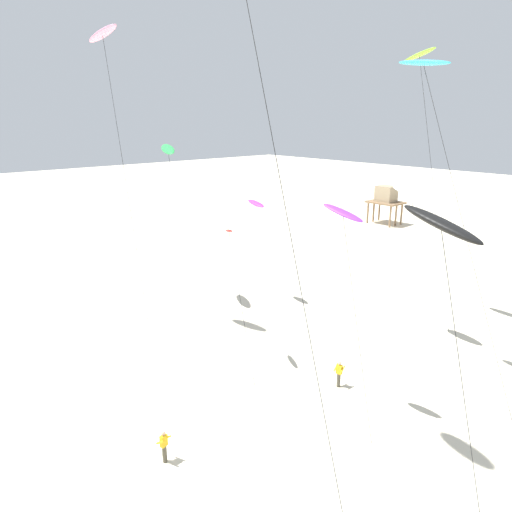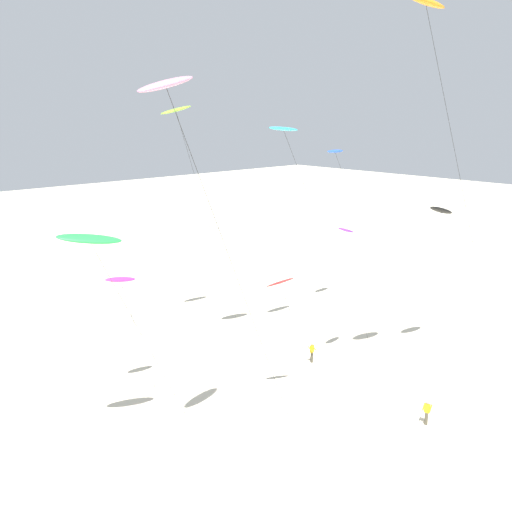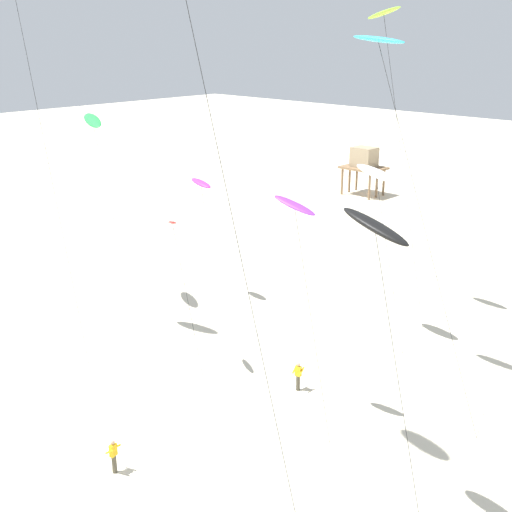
% 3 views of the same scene
% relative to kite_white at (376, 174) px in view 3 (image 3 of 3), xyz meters
% --- Properties ---
extents(ground_plane, '(260.00, 260.00, 0.00)m').
position_rel_kite_white_xyz_m(ground_plane, '(-2.78, -18.82, -10.58)').
color(ground_plane, beige).
extents(kite_white, '(4.82, 1.47, 11.13)m').
position_rel_kite_white_xyz_m(kite_white, '(0.00, 0.00, 0.00)').
color(kite_white, white).
rests_on(kite_white, ground).
extents(kite_green, '(7.12, 2.30, 13.58)m').
position_rel_kite_white_xyz_m(kite_green, '(-16.79, -8.53, 2.40)').
color(kite_green, green).
rests_on(kite_green, ground).
extents(kite_cyan, '(9.81, 2.43, 18.58)m').
position_rel_kite_white_xyz_m(kite_cyan, '(2.33, -4.05, 7.52)').
color(kite_cyan, '#33BFE0').
rests_on(kite_cyan, ground).
extents(kite_black, '(5.20, 1.44, 12.84)m').
position_rel_kite_white_xyz_m(kite_black, '(9.32, -14.27, 1.59)').
color(kite_black, black).
rests_on(kite_black, ground).
extents(kite_red, '(4.13, 1.49, 9.23)m').
position_rel_kite_white_xyz_m(kite_red, '(-5.29, -11.43, -1.92)').
color(kite_red, red).
rests_on(kite_red, ground).
extents(kite_magenta, '(3.10, 0.96, 8.94)m').
position_rel_kite_white_xyz_m(kite_magenta, '(-12.28, -3.09, -2.02)').
color(kite_magenta, '#D8339E').
rests_on(kite_magenta, ground).
extents(kite_purple, '(4.28, 1.22, 11.50)m').
position_rel_kite_white_xyz_m(kite_purple, '(2.50, -10.50, 0.31)').
color(kite_purple, purple).
rests_on(kite_purple, ground).
extents(kite_lime, '(6.75, 1.95, 20.20)m').
position_rel_kite_white_xyz_m(kite_lime, '(-2.52, 3.74, 8.94)').
color(kite_lime, '#8CD833').
rests_on(kite_lime, ground).
extents(kite_flyer_nearest, '(0.60, 0.58, 1.67)m').
position_rel_kite_white_xyz_m(kite_flyer_nearest, '(1.29, -8.50, -9.69)').
color(kite_flyer_nearest, '#4C4738').
rests_on(kite_flyer_nearest, ground).
extents(kite_flyer_middle, '(0.62, 0.64, 1.67)m').
position_rel_kite_white_xyz_m(kite_flyer_middle, '(-0.09, -19.56, -9.69)').
color(kite_flyer_middle, '#4C4738').
rests_on(kite_flyer_middle, ground).
extents(stilt_house, '(4.88, 3.76, 5.73)m').
position_rel_kite_white_xyz_m(stilt_house, '(-22.21, 31.60, -6.51)').
color(stilt_house, '#846647').
rests_on(stilt_house, ground).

